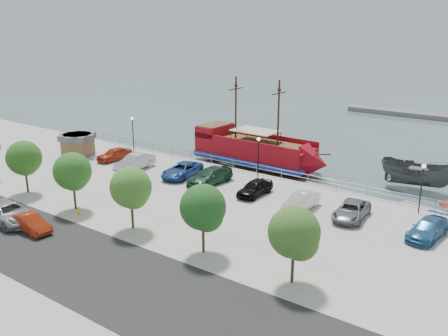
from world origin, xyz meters
The scene contains 30 objects.
ground centered at (0.00, 0.00, -1.00)m, with size 160.00×160.00×0.00m, color #3E5556.
land_slab centered at (0.00, -21.00, -0.60)m, with size 100.00×58.00×1.20m, color #B4B2AC.
street centered at (0.00, -16.00, 0.01)m, with size 100.00×8.00×0.04m, color black.
sidewalk centered at (0.00, -10.00, 0.01)m, with size 100.00×4.00×0.05m, color beige.
seawall_railing centered at (0.00, 7.80, 0.53)m, with size 50.00×0.06×1.00m.
pirate_ship centered at (-3.34, 12.81, 0.79)m, with size 17.07×5.14×10.72m.
patrol_boat centered at (13.36, 15.32, 0.44)m, with size 2.80×7.45×2.88m, color #444647.
dock_west centered at (-13.09, 9.20, -0.81)m, with size 6.74×1.93×0.39m, color slate.
dock_mid centered at (7.02, 9.20, -0.81)m, with size 6.77×1.93×0.39m, color gray.
dock_east centered at (16.51, 9.20, -0.82)m, with size 6.24×1.78×0.36m, color gray.
shed centered at (-21.77, 1.15, 1.42)m, with size 4.17×4.17×2.66m.
street_van centered at (-9.99, -14.97, 0.80)m, with size 2.66×5.76×1.60m, color #A1A1A2.
street_sedan centered at (-6.99, -14.95, 0.67)m, with size 1.41×4.04×1.33m, color #AA2B0E.
fire_hydrant centered at (-6.51, -10.80, 0.42)m, with size 0.27×0.27×0.77m.
lamp_post_left centered at (-18.00, 6.50, 2.94)m, with size 0.36×0.36×4.28m.
lamp_post_mid centered at (0.00, 6.50, 2.94)m, with size 0.36×0.36×4.28m.
lamp_post_right centered at (16.00, 6.50, 2.94)m, with size 0.36×0.36×4.28m.
tree_b centered at (-14.85, -10.07, 3.30)m, with size 3.30×3.20×5.00m.
tree_c centered at (-7.85, -10.07, 3.30)m, with size 3.30×3.20×5.00m.
tree_d centered at (-0.85, -10.07, 3.30)m, with size 3.30×3.20×5.00m.
tree_e centered at (6.15, -10.07, 3.30)m, with size 3.30×3.20×5.00m.
tree_f centered at (13.15, -10.07, 3.30)m, with size 3.30×3.20×5.00m.
parked_car_a centered at (-16.88, 2.40, 0.73)m, with size 1.73×4.30×1.46m, color #AB3316.
parked_car_b centered at (-12.41, 1.28, 0.82)m, with size 1.73×4.96×1.64m, color #ADADAD.
parked_car_c centered at (-6.53, 2.23, 0.73)m, with size 2.42×5.25×1.46m, color navy.
parked_car_d centered at (-2.87, 2.21, 0.78)m, with size 2.19×5.37×1.56m, color #1D3E29.
parked_car_e centered at (2.53, 2.00, 0.73)m, with size 1.73×4.30×1.47m, color black.
parked_car_f centered at (7.66, 1.29, 0.73)m, with size 1.55×4.43×1.46m, color silver.
parked_car_g centered at (11.89, 2.00, 0.67)m, with size 2.24×4.85×1.35m, color slate.
parked_car_h centered at (17.93, 1.82, 0.69)m, with size 1.94×4.78×1.39m, color #296290.
Camera 1 is at (25.86, -34.71, 15.78)m, focal length 40.00 mm.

